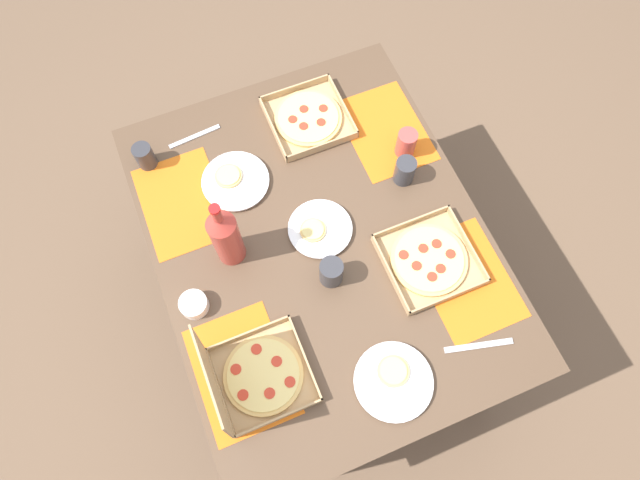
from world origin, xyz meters
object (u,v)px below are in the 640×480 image
object	(u,v)px
cup_clear_right	(145,156)
condiment_bowl	(194,305)
plate_near_left	(393,380)
cup_red	(406,143)
pizza_box_edge_far	(429,260)
plate_near_right	(235,181)
cup_spare	(405,171)
pizza_box_center	(308,118)
plate_far_right	(319,229)
soda_bottle	(226,236)
cup_dark	(331,272)
pizza_box_corner_right	(253,377)

from	to	relation	value
cup_clear_right	condiment_bowl	distance (m)	0.55
plate_near_left	cup_red	xyz separation A→B (m)	(0.69, -0.37, 0.04)
pizza_box_edge_far	plate_near_right	bearing A→B (deg)	43.36
pizza_box_edge_far	cup_spare	bearing A→B (deg)	-10.41
pizza_box_edge_far	plate_near_left	world-z (taller)	pizza_box_edge_far
pizza_box_center	condiment_bowl	size ratio (longest dim) A/B	3.13
plate_far_right	cup_clear_right	size ratio (longest dim) A/B	2.27
condiment_bowl	plate_far_right	bearing A→B (deg)	-78.52
soda_bottle	cup_red	distance (m)	0.69
plate_near_right	cup_spare	bearing A→B (deg)	-110.77
plate_near_left	pizza_box_edge_far	bearing A→B (deg)	-41.83
soda_bottle	plate_near_right	bearing A→B (deg)	-21.15
cup_dark	cup_spare	distance (m)	0.43
cup_dark	soda_bottle	bearing A→B (deg)	52.74
soda_bottle	cup_spare	size ratio (longest dim) A/B	3.30
pizza_box_center	plate_near_left	world-z (taller)	pizza_box_center
pizza_box_edge_far	cup_clear_right	bearing A→B (deg)	46.60
pizza_box_center	plate_near_right	xyz separation A→B (m)	(-0.14, 0.32, -0.00)
condiment_bowl	pizza_box_center	bearing A→B (deg)	-48.92
plate_near_right	soda_bottle	distance (m)	0.28
pizza_box_center	cup_dark	distance (m)	0.60
plate_near_right	pizza_box_corner_right	bearing A→B (deg)	166.00
cup_red	condiment_bowl	size ratio (longest dim) A/B	1.18
cup_dark	cup_clear_right	bearing A→B (deg)	34.07
pizza_box_corner_right	cup_clear_right	size ratio (longest dim) A/B	3.27
plate_near_right	cup_red	bearing A→B (deg)	-100.50
pizza_box_center	plate_far_right	world-z (taller)	pizza_box_center
cup_spare	cup_dark	bearing A→B (deg)	122.87
plate_near_left	cup_dark	size ratio (longest dim) A/B	2.34
plate_near_right	cup_dark	distance (m)	0.47
plate_near_left	condiment_bowl	distance (m)	0.64
plate_near_right	condiment_bowl	distance (m)	0.45
plate_near_right	condiment_bowl	world-z (taller)	condiment_bowl
cup_clear_right	plate_near_right	bearing A→B (deg)	-126.16
cup_clear_right	pizza_box_corner_right	bearing A→B (deg)	-173.69
pizza_box_edge_far	pizza_box_center	size ratio (longest dim) A/B	1.02
plate_near_left	cup_red	size ratio (longest dim) A/B	2.28
plate_near_left	condiment_bowl	xyz separation A→B (m)	(0.44, 0.47, 0.01)
plate_near_left	plate_near_right	size ratio (longest dim) A/B	1.02
plate_far_right	plate_near_right	size ratio (longest dim) A/B	0.92
soda_bottle	cup_clear_right	distance (m)	0.46
pizza_box_edge_far	condiment_bowl	size ratio (longest dim) A/B	3.21
pizza_box_corner_right	plate_near_left	xyz separation A→B (m)	(-0.16, -0.37, -0.04)
cup_spare	condiment_bowl	size ratio (longest dim) A/B	1.13
pizza_box_corner_right	condiment_bowl	distance (m)	0.29
cup_red	cup_clear_right	bearing A→B (deg)	70.72
plate_near_left	soda_bottle	size ratio (longest dim) A/B	0.72
soda_bottle	cup_spare	xyz separation A→B (m)	(0.04, -0.62, -0.08)
plate_far_right	plate_near_left	world-z (taller)	same
cup_clear_right	cup_spare	xyz separation A→B (m)	(-0.39, -0.78, 0.00)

